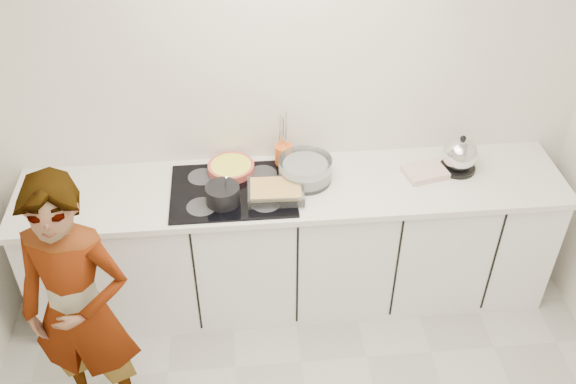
{
  "coord_description": "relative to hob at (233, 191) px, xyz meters",
  "views": [
    {
      "loc": [
        -0.3,
        -1.67,
        3.21
      ],
      "look_at": [
        -0.05,
        1.05,
        1.05
      ],
      "focal_mm": 40.0,
      "sensor_mm": 36.0,
      "label": 1
    }
  ],
  "objects": [
    {
      "name": "wall_back",
      "position": [
        0.35,
        0.34,
        0.38
      ],
      "size": [
        3.6,
        0.0,
        2.6
      ],
      "primitive_type": "cube",
      "color": "white",
      "rests_on": "ground"
    },
    {
      "name": "base_cabinets",
      "position": [
        0.35,
        0.02,
        -0.48
      ],
      "size": [
        3.2,
        0.58,
        0.87
      ],
      "primitive_type": "cube",
      "color": "white",
      "rests_on": "floor"
    },
    {
      "name": "countertop",
      "position": [
        0.35,
        0.02,
        -0.03
      ],
      "size": [
        3.24,
        0.64,
        0.04
      ],
      "primitive_type": "cube",
      "color": "white",
      "rests_on": "base_cabinets"
    },
    {
      "name": "hob",
      "position": [
        0.0,
        0.0,
        0.0
      ],
      "size": [
        0.72,
        0.54,
        0.01
      ],
      "primitive_type": "cube",
      "color": "black",
      "rests_on": "countertop"
    },
    {
      "name": "tart_dish",
      "position": [
        -0.01,
        0.18,
        0.03
      ],
      "size": [
        0.32,
        0.32,
        0.05
      ],
      "color": "#CD4E40",
      "rests_on": "hob"
    },
    {
      "name": "saucepan",
      "position": [
        -0.06,
        -0.11,
        0.06
      ],
      "size": [
        0.19,
        0.19,
        0.18
      ],
      "color": "black",
      "rests_on": "hob"
    },
    {
      "name": "baking_dish",
      "position": [
        0.24,
        -0.08,
        0.04
      ],
      "size": [
        0.33,
        0.24,
        0.06
      ],
      "color": "silver",
      "rests_on": "hob"
    },
    {
      "name": "mixing_bowl",
      "position": [
        0.43,
        0.07,
        0.06
      ],
      "size": [
        0.4,
        0.4,
        0.15
      ],
      "color": "silver",
      "rests_on": "countertop"
    },
    {
      "name": "tea_towel",
      "position": [
        1.15,
        0.06,
        0.01
      ],
      "size": [
        0.28,
        0.23,
        0.04
      ],
      "primitive_type": "cube",
      "rotation": [
        0.0,
        0.0,
        0.22
      ],
      "color": "white",
      "rests_on": "countertop"
    },
    {
      "name": "kettle",
      "position": [
        1.36,
        0.09,
        0.1
      ],
      "size": [
        0.27,
        0.27,
        0.24
      ],
      "color": "black",
      "rests_on": "countertop"
    },
    {
      "name": "utensil_crock",
      "position": [
        0.32,
        0.24,
        0.06
      ],
      "size": [
        0.13,
        0.13,
        0.14
      ],
      "primitive_type": "cylinder",
      "rotation": [
        0.0,
        0.0,
        -0.27
      ],
      "color": "orange",
      "rests_on": "countertop"
    },
    {
      "name": "cook",
      "position": [
        -0.78,
        -0.73,
        -0.12
      ],
      "size": [
        0.64,
        0.49,
        1.59
      ],
      "primitive_type": "imported",
      "rotation": [
        0.0,
        0.0,
        -0.2
      ],
      "color": "white",
      "rests_on": "floor"
    }
  ]
}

